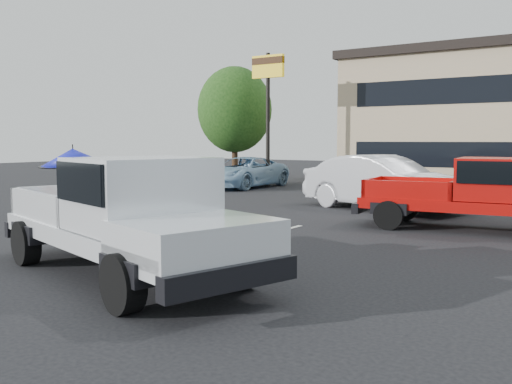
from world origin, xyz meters
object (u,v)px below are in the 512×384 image
blue_suv (244,172)px  silver_pickup (134,212)px  tree_left (235,110)px  motel_sign (268,83)px  silver_sedan (383,183)px  red_pickup (485,191)px

blue_suv → silver_pickup: bearing=-62.0°
blue_suv → tree_left: bearing=128.8°
motel_sign → silver_sedan: 9.91m
tree_left → red_pickup: bearing=-35.9°
red_pickup → blue_suv: 13.60m
tree_left → blue_suv: bearing=-49.9°
tree_left → silver_sedan: (11.49, -8.25, -2.90)m
tree_left → silver_sedan: bearing=-35.7°
motel_sign → silver_sedan: (7.49, -5.25, -3.82)m
silver_pickup → silver_sedan: size_ratio=1.19×
silver_sedan → blue_suv: 9.29m
tree_left → silver_sedan: tree_left is taller
blue_suv → red_pickup: bearing=-31.9°
tree_left → silver_sedan: size_ratio=1.19×
silver_pickup → red_pickup: (3.39, 7.92, -0.11)m
silver_pickup → blue_suv: silver_pickup is taller
tree_left → blue_suv: tree_left is taller
motel_sign → silver_pickup: motel_sign is taller
red_pickup → silver_sedan: (-3.50, 2.58, -0.10)m
motel_sign → blue_suv: 4.13m
silver_pickup → silver_sedan: (-0.11, 10.50, -0.22)m
silver_pickup → red_pickup: silver_pickup is taller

